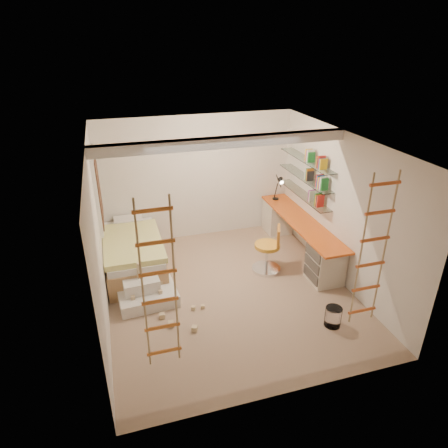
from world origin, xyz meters
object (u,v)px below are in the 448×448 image
object	(u,v)px
desk	(299,235)
bed	(133,253)
swivel_chair	(268,255)
play_platform	(146,292)

from	to	relation	value
desk	bed	distance (m)	3.22
swivel_chair	play_platform	bearing A→B (deg)	-172.80
play_platform	bed	bearing A→B (deg)	94.90
swivel_chair	desk	bearing A→B (deg)	26.66
bed	play_platform	distance (m)	1.08
play_platform	swivel_chair	bearing A→B (deg)	7.20
bed	play_platform	xyz separation A→B (m)	(0.09, -1.07, -0.17)
play_platform	desk	bearing A→B (deg)	12.73
bed	play_platform	bearing A→B (deg)	-85.10
bed	swivel_chair	xyz separation A→B (m)	(2.37, -0.78, 0.00)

